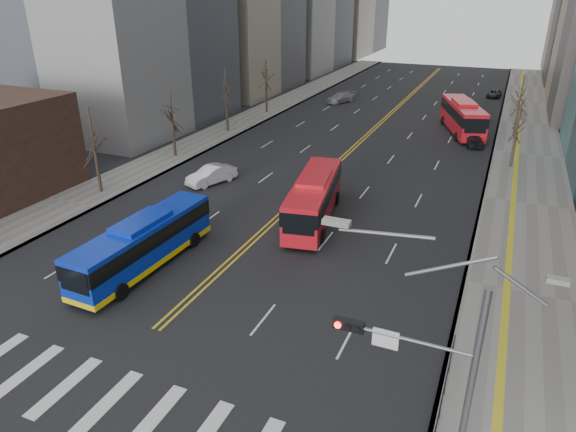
{
  "coord_description": "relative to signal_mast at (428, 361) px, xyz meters",
  "views": [
    {
      "loc": [
        14.83,
        -12.26,
        16.19
      ],
      "look_at": [
        3.99,
        13.0,
        3.85
      ],
      "focal_mm": 32.0,
      "sensor_mm": 36.0,
      "label": 1
    }
  ],
  "objects": [
    {
      "name": "car_dark_far",
      "position": [
        -1.27,
        74.29,
        -4.28
      ],
      "size": [
        2.23,
        4.26,
        1.14
      ],
      "primitive_type": "imported",
      "rotation": [
        0.0,
        0.0,
        -0.08
      ],
      "color": "black",
      "rests_on": "ground"
    },
    {
      "name": "car_silver",
      "position": [
        -22.47,
        60.93,
        -4.12
      ],
      "size": [
        3.94,
        5.48,
        1.47
      ],
      "primitive_type": "imported",
      "rotation": [
        0.0,
        0.0,
        -0.41
      ],
      "color": "gray",
      "rests_on": "ground"
    },
    {
      "name": "street_trees",
      "position": [
        -20.94,
        32.55,
        0.02
      ],
      "size": [
        35.2,
        47.2,
        7.6
      ],
      "color": "#32281F",
      "rests_on": "ground"
    },
    {
      "name": "sidewalk_right",
      "position": [
        3.73,
        43.0,
        -4.78
      ],
      "size": [
        7.0,
        130.0,
        0.15
      ],
      "primitive_type": "cube",
      "color": "slate",
      "rests_on": "ground"
    },
    {
      "name": "signal_mast",
      "position": [
        0.0,
        0.0,
        0.0
      ],
      "size": [
        5.37,
        0.37,
        9.39
      ],
      "color": "slate",
      "rests_on": "ground"
    },
    {
      "name": "car_white",
      "position": [
        -22.29,
        22.8,
        -4.07
      ],
      "size": [
        3.27,
        5.05,
        1.57
      ],
      "primitive_type": "imported",
      "rotation": [
        0.0,
        0.0,
        -0.37
      ],
      "color": "silver",
      "rests_on": "ground"
    },
    {
      "name": "ground",
      "position": [
        -13.77,
        -2.0,
        -4.86
      ],
      "size": [
        220.0,
        220.0,
        0.0
      ],
      "primitive_type": "plane",
      "color": "black"
    },
    {
      "name": "centerline",
      "position": [
        -13.77,
        53.0,
        -4.85
      ],
      "size": [
        0.55,
        100.0,
        0.01
      ],
      "color": "gold",
      "rests_on": "ground"
    },
    {
      "name": "red_bus_near",
      "position": [
        -11.1,
        18.97,
        -2.9
      ],
      "size": [
        4.47,
        11.34,
        3.51
      ],
      "color": "red",
      "rests_on": "ground"
    },
    {
      "name": "crosswalk",
      "position": [
        -13.77,
        -2.0,
        -4.85
      ],
      "size": [
        26.7,
        4.0,
        0.01
      ],
      "color": "silver",
      "rests_on": "ground"
    },
    {
      "name": "pedestrian_railing",
      "position": [
        0.53,
        4.0,
        -4.03
      ],
      "size": [
        0.06,
        6.06,
        1.02
      ],
      "color": "black",
      "rests_on": "sidewalk_right"
    },
    {
      "name": "sidewalk_left",
      "position": [
        -30.27,
        43.0,
        -4.78
      ],
      "size": [
        5.0,
        130.0,
        0.15
      ],
      "primitive_type": "cube",
      "color": "slate",
      "rests_on": "ground"
    },
    {
      "name": "blue_bus",
      "position": [
        -18.3,
        8.19,
        -3.14
      ],
      "size": [
        2.88,
        11.24,
        3.27
      ],
      "color": "#0C2BBB",
      "rests_on": "ground"
    },
    {
      "name": "red_bus_far",
      "position": [
        -3.73,
        49.85,
        -2.75
      ],
      "size": [
        6.54,
        12.32,
        3.8
      ],
      "color": "red",
      "rests_on": "ground"
    },
    {
      "name": "car_dark_mid",
      "position": [
        -1.91,
        44.6,
        -4.13
      ],
      "size": [
        2.86,
        4.6,
        1.46
      ],
      "primitive_type": "imported",
      "rotation": [
        0.0,
        0.0,
        0.28
      ],
      "color": "black",
      "rests_on": "ground"
    }
  ]
}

